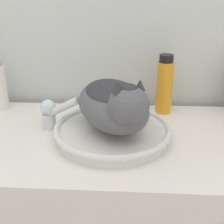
# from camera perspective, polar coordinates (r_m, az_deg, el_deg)

# --- Properties ---
(wall_back) EXTENTS (8.00, 0.05, 2.40)m
(wall_back) POSITION_cam_1_polar(r_m,az_deg,el_deg) (1.20, 1.08, 16.02)
(wall_back) COLOR silver
(wall_back) RESTS_ON ground_plane
(sink_basin) EXTENTS (0.36, 0.36, 0.05)m
(sink_basin) POSITION_cam_1_polar(r_m,az_deg,el_deg) (0.96, 0.05, -3.58)
(sink_basin) COLOR silver
(sink_basin) RESTS_ON vanity_counter
(cat) EXTENTS (0.30, 0.35, 0.18)m
(cat) POSITION_cam_1_polar(r_m,az_deg,el_deg) (0.90, 0.44, 1.67)
(cat) COLOR #56565B
(cat) RESTS_ON sink_basin
(faucet) EXTENTS (0.14, 0.07, 0.12)m
(faucet) POSITION_cam_1_polar(r_m,az_deg,el_deg) (1.02, -10.93, -0.03)
(faucet) COLOR silver
(faucet) RESTS_ON vanity_counter
(shampoo_bottle_tall) EXTENTS (0.06, 0.06, 0.21)m
(shampoo_bottle_tall) POSITION_cam_1_polar(r_m,az_deg,el_deg) (1.14, 9.58, 4.86)
(shampoo_bottle_tall) COLOR orange
(shampoo_bottle_tall) RESTS_ON vanity_counter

